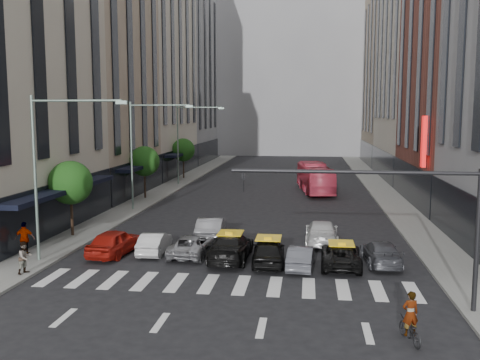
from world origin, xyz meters
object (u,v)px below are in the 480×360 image
(car_red, at_px, (115,242))
(taxi_left, at_px, (231,247))
(taxi_center, at_px, (269,252))
(bus, at_px, (315,178))
(car_white_front, at_px, (155,243))
(pedestrian_near, at_px, (25,257))
(streetlamp_far, at_px, (186,134))
(streetlamp_mid, at_px, (142,141))
(pedestrian_far, at_px, (25,239))
(motorcycle, at_px, (410,330))
(streetlamp_near, at_px, (51,156))

(car_red, xyz_separation_m, taxi_left, (6.84, -0.21, -0.00))
(taxi_center, distance_m, bus, 27.60)
(car_white_front, xyz_separation_m, pedestrian_near, (-5.20, -5.16, 0.34))
(car_white_front, xyz_separation_m, bus, (9.62, 25.93, 0.88))
(streetlamp_far, height_order, taxi_center, streetlamp_far)
(streetlamp_mid, height_order, pedestrian_far, streetlamp_mid)
(taxi_left, height_order, pedestrian_far, pedestrian_far)
(car_red, distance_m, taxi_left, 6.84)
(streetlamp_mid, relative_size, taxi_center, 2.09)
(car_red, relative_size, car_white_front, 1.18)
(pedestrian_near, bearing_deg, streetlamp_mid, 16.63)
(car_white_front, height_order, motorcycle, car_white_front)
(bus, xyz_separation_m, pedestrian_near, (-14.82, -31.09, -0.53))
(taxi_center, height_order, pedestrian_far, pedestrian_far)
(streetlamp_mid, bearing_deg, bus, 41.04)
(taxi_center, xyz_separation_m, pedestrian_near, (-12.02, -3.64, 0.24))
(car_red, height_order, pedestrian_far, pedestrian_far)
(streetlamp_near, height_order, bus, streetlamp_near)
(streetlamp_far, xyz_separation_m, pedestrian_far, (-2.20, -31.19, -4.79))
(taxi_left, bearing_deg, taxi_center, 163.76)
(streetlamp_mid, bearing_deg, pedestrian_near, -91.10)
(motorcycle, height_order, pedestrian_near, pedestrian_near)
(streetlamp_near, bearing_deg, motorcycle, -24.96)
(car_red, bearing_deg, car_white_front, -157.75)
(car_white_front, bearing_deg, pedestrian_far, 12.12)
(streetlamp_far, bearing_deg, taxi_left, -72.55)
(car_red, xyz_separation_m, taxi_center, (9.02, -0.89, -0.03))
(car_white_front, distance_m, taxi_left, 4.72)
(taxi_left, height_order, motorcycle, taxi_left)
(bus, height_order, motorcycle, bus)
(car_white_front, bearing_deg, taxi_center, 164.79)
(car_red, bearing_deg, pedestrian_far, 20.47)
(streetlamp_near, xyz_separation_m, bus, (14.47, 28.59, -4.40))
(taxi_left, height_order, pedestrian_near, pedestrian_near)
(streetlamp_near, distance_m, streetlamp_mid, 16.00)
(car_white_front, xyz_separation_m, pedestrian_far, (-7.04, -1.86, 0.48))
(car_red, xyz_separation_m, pedestrian_far, (-4.84, -1.23, 0.35))
(streetlamp_mid, relative_size, motorcycle, 5.17)
(car_red, relative_size, motorcycle, 2.58)
(streetlamp_mid, xyz_separation_m, pedestrian_far, (-2.20, -15.19, -4.79))
(motorcycle, relative_size, pedestrian_near, 1.06)
(car_white_front, bearing_deg, streetlamp_mid, -72.70)
(taxi_left, relative_size, bus, 0.49)
(pedestrian_near, relative_size, pedestrian_far, 0.86)
(car_white_front, height_order, taxi_center, taxi_center)
(streetlamp_near, height_order, car_red, streetlamp_near)
(motorcycle, bearing_deg, car_red, -49.08)
(streetlamp_mid, height_order, car_red, streetlamp_mid)
(car_white_front, bearing_deg, pedestrian_near, 42.13)
(car_white_front, bearing_deg, streetlamp_near, 26.17)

